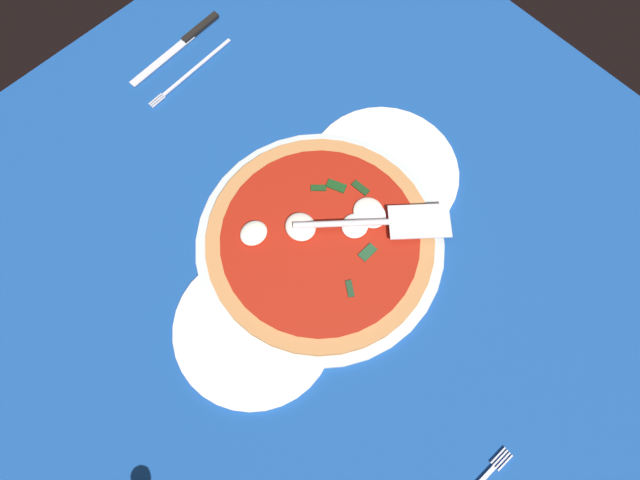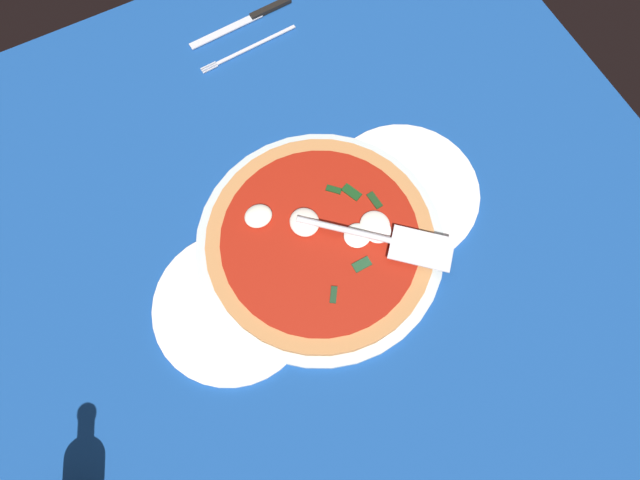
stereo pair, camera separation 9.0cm
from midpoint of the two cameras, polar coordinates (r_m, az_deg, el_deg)
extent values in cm
cube|color=#16448F|center=(92.83, -2.66, 0.52)|extent=(115.45, 115.45, 0.80)
cube|color=white|center=(119.89, 13.36, 21.61)|extent=(8.25, 8.25, 0.10)
cube|color=white|center=(115.54, 19.63, 16.60)|extent=(8.25, 8.25, 0.10)
cube|color=white|center=(113.43, 25.91, 11.12)|extent=(8.25, 8.25, 0.10)
cube|color=white|center=(118.09, 7.41, 22.06)|extent=(8.25, 8.25, 0.10)
cube|color=silver|center=(112.46, 13.75, 17.18)|extent=(8.25, 8.25, 0.10)
cube|color=white|center=(109.06, 20.25, 11.69)|extent=(8.25, 8.25, 0.10)
cube|color=white|center=(108.09, 26.75, 5.82)|extent=(8.25, 8.25, 0.10)
cube|color=silver|center=(117.43, 1.29, 22.31)|extent=(8.25, 8.25, 0.10)
cube|color=white|center=(110.54, 7.57, 17.61)|extent=(8.25, 8.25, 0.10)
cube|color=silver|center=(105.80, 14.16, 12.17)|extent=(8.25, 8.25, 0.10)
cube|color=silver|center=(103.50, 20.92, 6.20)|extent=(8.25, 8.25, 0.10)
cube|color=silver|center=(117.92, -4.85, 22.32)|extent=(8.25, 8.25, 0.10)
cube|color=silver|center=(109.83, 1.21, 17.85)|extent=(8.25, 8.25, 0.10)
cube|color=white|center=(103.76, 7.74, 12.54)|extent=(8.25, 8.25, 0.10)
cube|color=white|center=(100.06, 14.61, 6.54)|extent=(8.25, 8.25, 0.10)
cube|color=silver|center=(99.00, 21.64, 0.15)|extent=(8.25, 8.25, 0.10)
cube|color=white|center=(110.36, -5.16, 17.87)|extent=(8.25, 8.25, 0.10)
cube|color=white|center=(103.00, 1.13, 12.75)|extent=(8.25, 8.25, 0.10)
cube|color=white|center=(97.89, 7.93, 6.81)|extent=(8.25, 8.25, 0.10)
cube|color=white|center=(95.40, 15.10, 0.28)|extent=(8.25, 8.25, 0.10)
cube|color=white|center=(95.72, 22.42, -6.40)|extent=(8.25, 8.25, 0.10)
cube|color=white|center=(112.10, -11.40, 17.70)|extent=(8.25, 8.25, 0.10)
cube|color=silver|center=(103.56, -5.50, 12.81)|extent=(8.25, 8.25, 0.10)
cube|color=silver|center=(97.09, 1.04, 6.99)|extent=(8.25, 8.25, 0.10)
cube|color=silver|center=(93.12, 8.14, 0.42)|extent=(8.25, 8.25, 0.10)
cube|color=silver|center=(91.99, 15.63, -6.52)|extent=(8.25, 8.25, 0.10)
cube|color=white|center=(93.79, 23.26, -13.31)|extent=(8.25, 8.25, 0.10)
cube|color=white|center=(115.01, -17.37, 17.35)|extent=(8.25, 8.25, 0.10)
cube|color=silver|center=(105.41, -11.97, 12.70)|extent=(8.25, 8.25, 0.10)
cube|color=white|center=(97.68, -5.86, 7.08)|extent=(8.25, 8.25, 0.10)
cube|color=white|center=(92.28, 0.95, 0.56)|extent=(8.25, 8.25, 0.10)
cube|color=white|center=(89.63, 8.37, -6.56)|extent=(8.25, 8.25, 0.10)
cube|color=white|center=(89.97, 16.20, -13.74)|extent=(8.25, 8.25, 0.10)
cube|color=white|center=(93.28, 24.18, -20.39)|extent=(8.25, 8.25, 0.10)
cube|color=white|center=(118.99, -22.96, 16.86)|extent=(8.25, 8.25, 0.10)
cube|color=white|center=(108.50, -18.14, 12.45)|extent=(8.25, 8.25, 0.10)
cube|color=white|center=(99.65, -12.59, 7.06)|extent=(8.25, 8.25, 0.10)
cube|color=white|center=(92.91, -6.26, 0.69)|extent=(8.25, 8.25, 0.10)
cube|color=silver|center=(88.75, 0.84, -6.48)|extent=(8.25, 8.25, 0.10)
cube|color=white|center=(87.56, 8.62, -13.98)|extent=(8.25, 8.25, 0.10)
cube|color=white|center=(89.45, 16.83, -21.16)|extent=(8.25, 8.25, 0.10)
cube|color=white|center=(112.71, -23.90, 12.09)|extent=(8.25, 8.25, 0.10)
cube|color=white|center=(102.90, -18.98, 6.96)|extent=(8.25, 8.25, 0.10)
cube|color=white|center=(94.97, -13.27, 0.80)|extent=(8.25, 8.25, 0.10)
cube|color=white|center=(89.40, -6.70, -6.30)|extent=(8.25, 8.25, 0.10)
cube|color=white|center=(86.66, 0.73, -13.98)|extent=(8.25, 8.25, 0.10)
cube|color=silver|center=(87.02, 8.89, -21.63)|extent=(8.25, 8.25, 0.10)
cube|color=silver|center=(117.93, -29.18, 11.65)|extent=(8.25, 8.25, 0.10)
cube|color=silver|center=(107.34, -24.90, 6.78)|extent=(8.25, 8.25, 0.10)
cube|color=white|center=(98.38, -19.88, 0.90)|extent=(8.25, 8.25, 0.10)
cube|color=white|center=(91.54, -14.00, -6.01)|extent=(8.25, 8.25, 0.10)
cube|color=white|center=(87.33, -7.17, -13.73)|extent=(8.25, 8.25, 0.10)
cube|color=white|center=(86.12, 0.60, -21.71)|extent=(8.25, 8.25, 0.10)
cube|color=white|center=(112.80, -30.30, 6.56)|extent=(8.25, 8.25, 0.10)
cube|color=white|center=(103.01, -25.98, 0.98)|extent=(8.25, 8.25, 0.10)
cube|color=white|center=(95.08, -20.85, -5.66)|extent=(8.25, 8.25, 0.10)
cube|color=white|center=(89.52, -14.79, -13.24)|extent=(8.25, 8.25, 0.10)
cube|color=white|center=(86.79, -7.70, -21.38)|extent=(8.25, 8.25, 0.10)
cube|color=silver|center=(99.86, -27.13, -5.26)|extent=(8.25, 8.25, 0.10)
cube|color=white|center=(93.13, -21.91, -12.59)|extent=(8.25, 8.25, 0.10)
cube|color=silver|center=(88.99, -15.67, -20.68)|extent=(8.25, 8.25, 0.10)
cube|color=white|center=(98.01, -28.36, -11.82)|extent=(8.25, 8.25, 0.10)
cube|color=silver|center=(92.62, -23.05, -19.69)|extent=(8.25, 8.25, 0.10)
cube|color=white|center=(97.52, -29.69, -18.53)|extent=(8.25, 8.25, 0.10)
cylinder|color=silver|center=(90.97, -2.79, -0.72)|extent=(39.14, 39.14, 1.11)
cylinder|color=white|center=(96.12, 3.52, 6.39)|extent=(24.92, 24.92, 1.00)
cylinder|color=white|center=(88.43, -9.43, -9.00)|extent=(24.21, 24.21, 1.00)
cylinder|color=#C18048|center=(89.85, -2.83, -0.46)|extent=(35.70, 35.70, 1.27)
cylinder|color=#9F1B0D|center=(89.12, -2.85, -0.29)|extent=(31.01, 31.01, 0.30)
ellipsoid|color=white|center=(89.66, -9.39, 0.30)|extent=(4.40, 3.88, 1.37)
ellipsoid|color=white|center=(89.92, 2.34, 2.10)|extent=(4.30, 4.61, 0.87)
ellipsoid|color=white|center=(89.21, 0.63, 1.03)|extent=(4.24, 4.04, 0.81)
ellipsoid|color=white|center=(89.15, -4.78, 0.93)|extent=(4.57, 4.91, 1.37)
ellipsoid|color=white|center=(90.15, 2.00, 2.48)|extent=(4.67, 4.85, 0.87)
cube|color=#183918|center=(92.12, 1.24, 4.85)|extent=(1.41, 3.01, 0.30)
cube|color=#1E4829|center=(88.01, 1.85, -1.61)|extent=(2.83, 1.59, 0.30)
cube|color=#1A3C21|center=(86.27, 0.02, -5.23)|extent=(2.21, 2.67, 0.30)
cube|color=#144018|center=(92.23, -1.13, 5.00)|extent=(2.61, 3.46, 0.30)
cube|color=#143D18|center=(92.18, -2.92, 4.80)|extent=(2.46, 2.45, 0.30)
cube|color=#16381C|center=(90.30, 1.57, 2.28)|extent=(3.19, 1.68, 0.30)
cube|color=silver|center=(88.93, 7.01, 1.45)|extent=(10.76, 10.43, 0.30)
cylinder|color=silver|center=(87.77, -0.78, 1.25)|extent=(11.63, 10.47, 1.00)
cube|color=white|center=(111.96, -15.34, 16.56)|extent=(16.81, 13.68, 0.60)
cube|color=silver|center=(109.98, -14.40, 15.96)|extent=(16.10, 1.63, 0.25)
cube|color=silver|center=(108.06, -18.29, 12.79)|extent=(3.01, 0.41, 0.25)
cube|color=silver|center=(107.80, -18.14, 12.67)|extent=(3.01, 0.41, 0.25)
cube|color=silver|center=(107.55, -17.99, 12.55)|extent=(3.01, 0.41, 0.25)
cube|color=black|center=(114.92, -14.04, 19.45)|extent=(8.37, 1.73, 0.80)
cube|color=silver|center=(112.56, -17.57, 16.36)|extent=(14.60, 2.33, 0.25)
cube|color=silver|center=(87.91, 14.91, -20.91)|extent=(3.01, 0.31, 0.25)
cube|color=silver|center=(87.83, 14.69, -20.72)|extent=(3.01, 0.31, 0.25)
cube|color=silver|center=(87.76, 14.47, -20.52)|extent=(3.01, 0.31, 0.25)
cube|color=silver|center=(87.69, 14.25, -20.33)|extent=(3.01, 0.31, 0.25)
camera|label=1|loc=(0.04, -92.89, -7.67)|focal=32.42mm
camera|label=2|loc=(0.04, 87.11, 7.67)|focal=32.42mm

